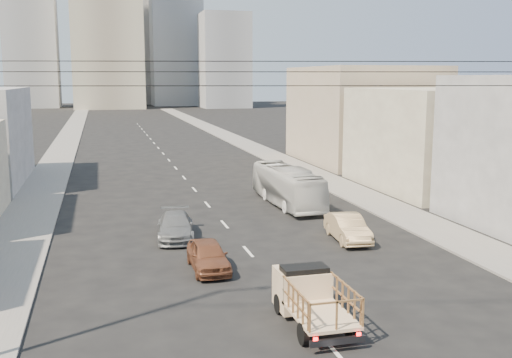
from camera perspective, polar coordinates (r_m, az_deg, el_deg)
name	(u,v)px	position (r m, az deg, el deg)	size (l,w,h in m)	color
sidewalk_left	(66,143)	(85.49, -17.68, 3.24)	(3.50, 180.00, 0.12)	slate
sidewalk_right	(234,139)	(87.43, -2.10, 3.82)	(3.50, 180.00, 0.12)	slate
lane_dashes	(166,157)	(68.85, -8.58, 2.12)	(0.15, 104.00, 0.01)	silver
flatbed_pickup	(312,295)	(22.10, 5.34, -10.92)	(1.95, 4.41, 1.90)	beige
city_bus	(287,186)	(42.07, 3.00, -0.66)	(2.27, 9.72, 2.71)	silver
sedan_brown	(208,256)	(28.07, -4.58, -7.28)	(1.64, 4.07, 1.39)	brown
sedan_tan	(348,228)	(33.31, 8.72, -4.61)	(1.52, 4.37, 1.44)	tan
sedan_grey	(176,226)	(33.67, -7.67, -4.48)	(1.94, 4.77, 1.38)	slate
overhead_wires	(350,73)	(17.90, 8.98, 9.94)	(23.01, 5.02, 0.72)	black
bldg_right_mid	(440,139)	(50.73, 17.14, 3.70)	(11.00, 14.00, 8.00)	#A69A86
bldg_right_far	(363,115)	(64.97, 10.13, 6.06)	(12.00, 16.00, 10.00)	tan
high_rise_tower	(106,4)	(186.15, -14.12, 15.83)	(20.00, 20.00, 60.00)	tan
midrise_ne	(176,44)	(201.80, -7.65, 12.67)	(16.00, 16.00, 40.00)	gray
midrise_nw	(32,51)	(195.99, -20.57, 11.37)	(15.00, 15.00, 34.00)	gray
midrise_back	(135,39)	(215.72, -11.41, 12.90)	(18.00, 18.00, 44.00)	gray
midrise_east	(224,61)	(183.78, -3.03, 11.18)	(14.00, 14.00, 28.00)	gray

